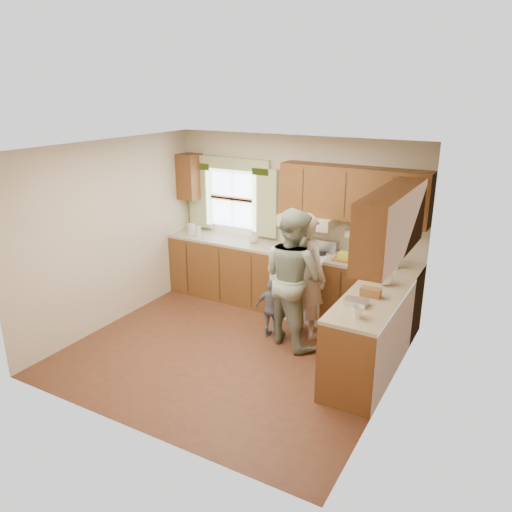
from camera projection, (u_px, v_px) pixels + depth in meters
The scene contains 6 objects.
room at pixel (232, 256), 5.82m from camera, with size 3.80×3.80×3.80m.
kitchen_fixtures at pixel (315, 270), 6.56m from camera, with size 3.80×2.25×2.15m.
stove at pixel (304, 283), 7.12m from camera, with size 0.76×0.67×1.07m.
woman_left at pixel (306, 276), 6.39m from camera, with size 0.60×0.40×1.66m, color beige.
woman_right at pixel (293, 278), 6.18m from camera, with size 0.86×0.67×1.76m, color #263E33.
child at pixel (272, 309), 6.46m from camera, with size 0.47×0.19×0.80m, color slate.
Camera 1 is at (2.94, -4.67, 3.12)m, focal length 35.00 mm.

